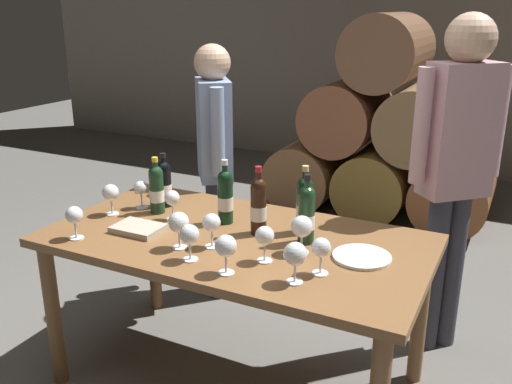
# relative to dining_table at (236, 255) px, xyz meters

# --- Properties ---
(ground_plane) EXTENTS (14.00, 14.00, 0.00)m
(ground_plane) POSITION_rel_dining_table_xyz_m (0.00, 0.00, -0.67)
(ground_plane) COLOR #66635E
(cellar_back_wall) EXTENTS (10.00, 0.24, 2.80)m
(cellar_back_wall) POSITION_rel_dining_table_xyz_m (0.00, 4.20, 0.73)
(cellar_back_wall) COLOR gray
(cellar_back_wall) RESTS_ON ground_plane
(barrel_stack) EXTENTS (1.86, 0.90, 1.69)m
(barrel_stack) POSITION_rel_dining_table_xyz_m (0.00, 2.60, -0.01)
(barrel_stack) COLOR brown
(barrel_stack) RESTS_ON ground_plane
(dining_table) EXTENTS (1.70, 0.90, 0.76)m
(dining_table) POSITION_rel_dining_table_xyz_m (0.00, 0.00, 0.00)
(dining_table) COLOR brown
(dining_table) RESTS_ON ground_plane
(wine_bottle_0) EXTENTS (0.07, 0.07, 0.28)m
(wine_bottle_0) POSITION_rel_dining_table_xyz_m (-0.49, 0.09, 0.22)
(wine_bottle_0) COLOR #19381E
(wine_bottle_0) RESTS_ON dining_table
(wine_bottle_1) EXTENTS (0.07, 0.07, 0.31)m
(wine_bottle_1) POSITION_rel_dining_table_xyz_m (-0.13, 0.13, 0.22)
(wine_bottle_1) COLOR black
(wine_bottle_1) RESTS_ON dining_table
(wine_bottle_2) EXTENTS (0.07, 0.07, 0.31)m
(wine_bottle_2) POSITION_rel_dining_table_xyz_m (0.30, 0.08, 0.22)
(wine_bottle_2) COLOR #19381E
(wine_bottle_2) RESTS_ON dining_table
(wine_bottle_3) EXTENTS (0.07, 0.07, 0.28)m
(wine_bottle_3) POSITION_rel_dining_table_xyz_m (-0.52, 0.19, 0.21)
(wine_bottle_3) COLOR black
(wine_bottle_3) RESTS_ON dining_table
(wine_bottle_4) EXTENTS (0.07, 0.07, 0.32)m
(wine_bottle_4) POSITION_rel_dining_table_xyz_m (0.07, 0.08, 0.23)
(wine_bottle_4) COLOR black
(wine_bottle_4) RESTS_ON dining_table
(wine_bottle_5) EXTENTS (0.07, 0.07, 0.31)m
(wine_bottle_5) POSITION_rel_dining_table_xyz_m (0.25, 0.18, 0.23)
(wine_bottle_5) COLOR black
(wine_bottle_5) RESTS_ON dining_table
(wine_glass_0) EXTENTS (0.09, 0.09, 0.16)m
(wine_glass_0) POSITION_rel_dining_table_xyz_m (-0.16, -0.21, 0.21)
(wine_glass_0) COLOR white
(wine_glass_0) RESTS_ON dining_table
(wine_glass_1) EXTENTS (0.09, 0.09, 0.16)m
(wine_glass_1) POSITION_rel_dining_table_xyz_m (0.32, -0.03, 0.21)
(wine_glass_1) COLOR white
(wine_glass_1) RESTS_ON dining_table
(wine_glass_2) EXTENTS (0.08, 0.08, 0.16)m
(wine_glass_2) POSITION_rel_dining_table_xyz_m (-0.68, -0.03, 0.20)
(wine_glass_2) COLOR white
(wine_glass_2) RESTS_ON dining_table
(wine_glass_3) EXTENTS (0.09, 0.09, 0.16)m
(wine_glass_3) POSITION_rel_dining_table_xyz_m (0.40, -0.28, 0.20)
(wine_glass_3) COLOR white
(wine_glass_3) RESTS_ON dining_table
(wine_glass_4) EXTENTS (0.08, 0.08, 0.15)m
(wine_glass_4) POSITION_rel_dining_table_xyz_m (-0.05, -0.29, 0.20)
(wine_glass_4) COLOR white
(wine_glass_4) RESTS_ON dining_table
(wine_glass_5) EXTENTS (0.09, 0.09, 0.16)m
(wine_glass_5) POSITION_rel_dining_table_xyz_m (0.14, -0.33, 0.20)
(wine_glass_5) COLOR white
(wine_glass_5) RESTS_ON dining_table
(wine_glass_6) EXTENTS (0.08, 0.08, 0.15)m
(wine_glass_6) POSITION_rel_dining_table_xyz_m (-0.62, -0.33, 0.20)
(wine_glass_6) COLOR white
(wine_glass_6) RESTS_ON dining_table
(wine_glass_7) EXTENTS (0.07, 0.07, 0.14)m
(wine_glass_7) POSITION_rel_dining_table_xyz_m (-0.61, 0.11, 0.19)
(wine_glass_7) COLOR white
(wine_glass_7) RESTS_ON dining_table
(wine_glass_8) EXTENTS (0.08, 0.08, 0.15)m
(wine_glass_8) POSITION_rel_dining_table_xyz_m (0.22, -0.17, 0.20)
(wine_glass_8) COLOR white
(wine_glass_8) RESTS_ON dining_table
(wine_glass_9) EXTENTS (0.07, 0.07, 0.15)m
(wine_glass_9) POSITION_rel_dining_table_xyz_m (-0.37, 0.05, 0.20)
(wine_glass_9) COLOR white
(wine_glass_9) RESTS_ON dining_table
(wine_glass_10) EXTENTS (0.08, 0.08, 0.15)m
(wine_glass_10) POSITION_rel_dining_table_xyz_m (-0.04, -0.14, 0.20)
(wine_glass_10) COLOR white
(wine_glass_10) RESTS_ON dining_table
(wine_glass_11) EXTENTS (0.07, 0.07, 0.15)m
(wine_glass_11) POSITION_rel_dining_table_xyz_m (0.46, -0.17, 0.20)
(wine_glass_11) COLOR white
(wine_glass_11) RESTS_ON dining_table
(tasting_notebook) EXTENTS (0.22, 0.16, 0.03)m
(tasting_notebook) POSITION_rel_dining_table_xyz_m (-0.43, -0.15, 0.11)
(tasting_notebook) COLOR #B2A893
(tasting_notebook) RESTS_ON dining_table
(serving_plate) EXTENTS (0.24, 0.24, 0.01)m
(serving_plate) POSITION_rel_dining_table_xyz_m (0.57, 0.03, 0.10)
(serving_plate) COLOR white
(serving_plate) RESTS_ON dining_table
(sommelier_presenting) EXTENTS (0.38, 0.36, 1.72)m
(sommelier_presenting) POSITION_rel_dining_table_xyz_m (0.81, 0.75, 0.37)
(sommelier_presenting) COLOR #383842
(sommelier_presenting) RESTS_ON ground_plane
(taster_seated_left) EXTENTS (0.34, 0.41, 1.54)m
(taster_seated_left) POSITION_rel_dining_table_xyz_m (-0.53, 0.72, 0.25)
(taster_seated_left) COLOR #383842
(taster_seated_left) RESTS_ON ground_plane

